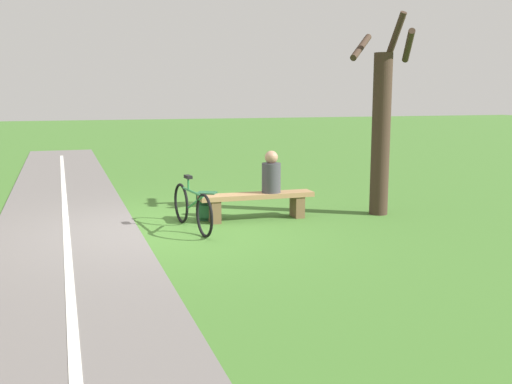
% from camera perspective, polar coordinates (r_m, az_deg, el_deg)
% --- Properties ---
extents(ground_plane, '(80.00, 80.00, 0.00)m').
position_cam_1_polar(ground_plane, '(9.31, -9.27, -3.68)').
color(ground_plane, '#3D6B28').
extents(paved_path, '(2.78, 36.03, 0.02)m').
position_cam_1_polar(paved_path, '(5.41, -17.27, -13.77)').
color(paved_path, '#66605E').
rests_on(paved_path, ground_plane).
extents(path_centre_line, '(0.65, 32.00, 0.00)m').
position_cam_1_polar(path_centre_line, '(5.40, -17.28, -13.67)').
color(path_centre_line, silver).
rests_on(path_centre_line, paved_path).
extents(bench, '(1.96, 0.36, 0.45)m').
position_cam_1_polar(bench, '(9.90, 0.07, -0.87)').
color(bench, '#937047').
rests_on(bench, ground_plane).
extents(person_seated, '(0.32, 0.32, 0.71)m').
position_cam_1_polar(person_seated, '(9.91, 1.49, 1.73)').
color(person_seated, '#38383D').
rests_on(person_seated, bench).
extents(bicycle, '(0.28, 1.74, 0.84)m').
position_cam_1_polar(bicycle, '(9.21, -6.21, -1.52)').
color(bicycle, black).
rests_on(bicycle, ground_plane).
extents(backpack, '(0.38, 0.37, 0.47)m').
position_cam_1_polar(backpack, '(9.93, -4.78, -1.38)').
color(backpack, '#1E4C2D').
rests_on(backpack, ground_plane).
extents(tree_mid_field, '(1.22, 1.21, 3.46)m').
position_cam_1_polar(tree_mid_field, '(10.45, 12.07, 6.31)').
color(tree_mid_field, '#38281E').
rests_on(tree_mid_field, ground_plane).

